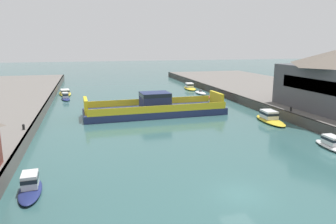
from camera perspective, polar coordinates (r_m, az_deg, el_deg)
name	(u,v)px	position (r m, az deg, el deg)	size (l,w,h in m)	color
ground_plane	(240,194)	(26.20, 12.92, -14.40)	(400.00, 400.00, 0.00)	#335B5B
chain_ferry	(155,108)	(52.43, -2.36, 0.71)	(23.61, 7.73, 3.78)	navy
moored_boat_near_left	(66,97)	(70.39, -18.13, 2.63)	(2.33, 5.22, 1.49)	navy
moored_boat_near_right	(30,185)	(27.93, -23.77, -12.12)	(1.98, 5.19, 1.54)	navy
moored_boat_mid_left	(190,87)	(82.81, 3.97, 4.59)	(3.30, 7.68, 1.56)	yellow
moored_boat_mid_right	(214,98)	(68.16, 8.29, 2.50)	(3.11, 6.75, 0.89)	red
moored_boat_far_left	(333,144)	(40.16, 27.79, -5.21)	(2.18, 5.82, 1.45)	white
moored_boat_far_right	(201,93)	(74.77, 5.93, 3.50)	(2.02, 5.04, 1.08)	white
moored_boat_upstream_a	(65,93)	(77.41, -18.21, 3.38)	(3.56, 8.56, 1.28)	yellow
moored_boat_upstream_b	(270,118)	(50.22, 18.02, -0.98)	(3.21, 7.76, 1.68)	yellow
bollard_left_far	(23,127)	(41.26, -24.79, -2.42)	(0.32, 0.32, 0.71)	black
bollard_right_far	(291,109)	(51.28, 21.44, 0.56)	(0.32, 0.32, 0.71)	black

